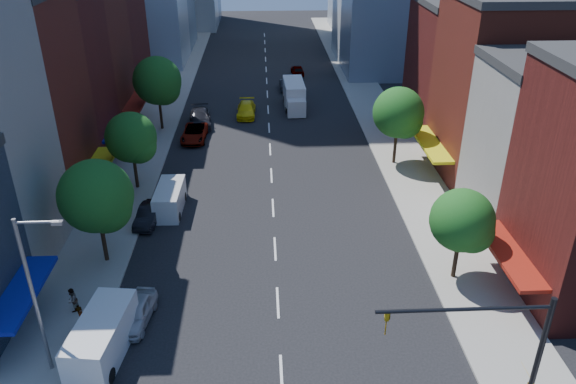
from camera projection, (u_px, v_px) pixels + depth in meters
name	position (u px, v px, depth m)	size (l,w,h in m)	color
ground	(281.00, 376.00, 29.05)	(220.00, 220.00, 0.00)	black
sidewalk_left	(159.00, 116.00, 63.97)	(5.00, 120.00, 0.15)	gray
sidewalk_right	(376.00, 113.00, 65.03)	(5.00, 120.00, 0.15)	gray
bldg_left_3	(36.00, 81.00, 50.43)	(12.00, 8.00, 15.00)	#4D1613
bldg_left_4	(63.00, 48.00, 57.51)	(12.00, 9.00, 17.00)	maroon
bldg_left_5	(91.00, 47.00, 66.86)	(12.00, 10.00, 13.00)	#4D1613
bldg_right_1	(563.00, 149.00, 40.49)	(12.00, 8.00, 12.00)	beige
bldg_right_2	(516.00, 91.00, 47.79)	(12.00, 10.00, 15.00)	maroon
bldg_right_3	(474.00, 71.00, 57.12)	(12.00, 10.00, 13.00)	#4D1613
traffic_signal	(521.00, 375.00, 23.57)	(7.24, 2.24, 8.00)	black
streetlight	(35.00, 288.00, 27.01)	(2.25, 0.25, 9.00)	slate
tree_left_near	(98.00, 199.00, 36.02)	(4.80, 4.80, 7.30)	black
tree_left_mid	(133.00, 140.00, 45.94)	(4.20, 4.20, 6.65)	black
tree_left_far	(159.00, 83.00, 58.04)	(5.00, 5.00, 7.75)	black
tree_right_near	(464.00, 223.00, 34.65)	(4.00, 4.00, 6.20)	black
tree_right_far	(400.00, 115.00, 50.31)	(4.60, 4.60, 7.20)	black
parked_car_front	(136.00, 312.00, 32.48)	(1.67, 4.14, 1.41)	#B3B2B7
parked_car_second	(149.00, 214.00, 42.69)	(1.43, 4.10, 1.35)	black
parked_car_third	(194.00, 133.00, 57.58)	(2.41, 5.22, 1.45)	#999999
parked_car_rear	(200.00, 118.00, 61.25)	(2.30, 5.66, 1.64)	black
cargo_van_near	(101.00, 339.00, 29.79)	(2.90, 5.79, 2.37)	silver
cargo_van_far	(170.00, 200.00, 44.10)	(2.06, 4.84, 2.05)	silver
taxi	(246.00, 110.00, 64.10)	(2.05, 5.04, 1.46)	yellow
traffic_car_oncoming	(286.00, 84.00, 73.10)	(1.47, 4.21, 1.39)	black
traffic_car_far	(297.00, 70.00, 79.25)	(1.66, 4.12, 1.40)	#999999
box_truck	(294.00, 96.00, 66.28)	(2.48, 7.57, 3.03)	silver
pedestrian_near	(82.00, 319.00, 31.52)	(0.62, 0.41, 1.70)	#999999
pedestrian_far	(72.00, 300.00, 33.13)	(0.75, 0.58, 1.54)	#999999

